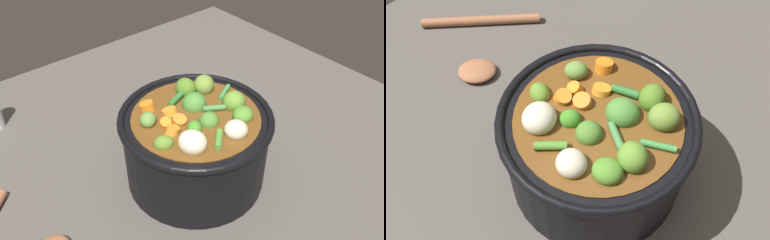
{
  "view_description": "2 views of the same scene",
  "coord_description": "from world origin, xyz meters",
  "views": [
    {
      "loc": [
        0.34,
        0.39,
        0.55
      ],
      "look_at": [
        0.01,
        -0.0,
        0.13
      ],
      "focal_mm": 37.62,
      "sensor_mm": 36.0,
      "label": 1
    },
    {
      "loc": [
        -0.2,
        0.26,
        0.59
      ],
      "look_at": [
        0.02,
        0.02,
        0.13
      ],
      "focal_mm": 41.88,
      "sensor_mm": 36.0,
      "label": 2
    }
  ],
  "objects": [
    {
      "name": "ground_plane",
      "position": [
        0.0,
        0.0,
        0.0
      ],
      "size": [
        1.1,
        1.1,
        0.0
      ],
      "primitive_type": "plane",
      "color": "#514C47"
    },
    {
      "name": "cooking_pot",
      "position": [
        -0.0,
        0.0,
        0.08
      ],
      "size": [
        0.26,
        0.26,
        0.16
      ],
      "color": "black",
      "rests_on": "ground_plane"
    },
    {
      "name": "wooden_spoon",
      "position": [
        0.32,
        -0.05,
        0.01
      ],
      "size": [
        0.22,
        0.22,
        0.02
      ],
      "color": "#9E6241",
      "rests_on": "ground_plane"
    }
  ]
}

